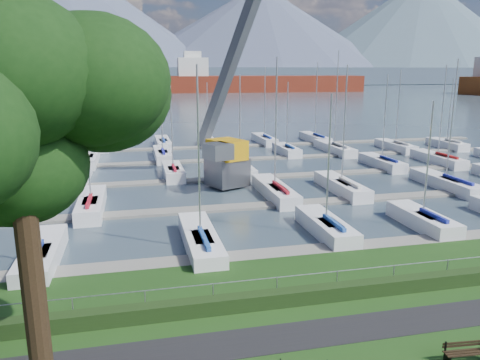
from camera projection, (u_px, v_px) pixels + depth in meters
name	position (u px, v px, depth m)	size (l,w,h in m)	color
path	(322.00, 333.00, 19.20)	(160.00, 2.00, 0.04)	black
water	(144.00, 89.00, 268.73)	(800.00, 540.00, 0.20)	#3A4955
hedge	(300.00, 296.00, 21.59)	(80.00, 0.70, 0.70)	black
fence	(298.00, 275.00, 21.77)	(0.04, 0.04, 80.00)	gray
foothill	(140.00, 76.00, 333.65)	(900.00, 80.00, 12.00)	#475668
mountains	(145.00, 26.00, 396.66)	(1190.00, 360.00, 115.00)	#404C5E
docks	(209.00, 180.00, 46.76)	(90.00, 41.60, 0.25)	gray
bench_right	(467.00, 352.00, 17.17)	(1.83, 0.57, 0.85)	black
tree	(10.00, 119.00, 13.35)	(9.34, 8.98, 13.08)	black
crane	(229.00, 126.00, 44.31)	(7.79, 12.89, 22.35)	#525359
cargo_ship_mid	(254.00, 84.00, 231.48)	(100.02, 23.01, 21.50)	maroon
sailboat_fleet	(205.00, 120.00, 48.59)	(75.29, 49.77, 13.50)	silver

